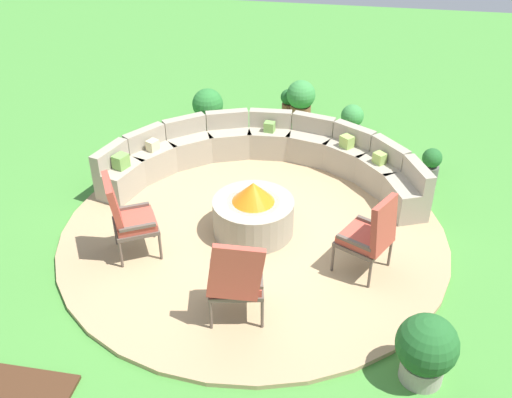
# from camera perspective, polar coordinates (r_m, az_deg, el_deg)

# --- Properties ---
(ground_plane) EXTENTS (24.00, 24.00, 0.00)m
(ground_plane) POSITION_cam_1_polar(r_m,az_deg,el_deg) (8.01, -0.26, -3.47)
(ground_plane) COLOR #478C38
(patio_circle) EXTENTS (5.18, 5.18, 0.06)m
(patio_circle) POSITION_cam_1_polar(r_m,az_deg,el_deg) (7.99, -0.26, -3.30)
(patio_circle) COLOR tan
(patio_circle) RESTS_ON ground_plane
(fire_pit) EXTENTS (1.08, 1.08, 0.76)m
(fire_pit) POSITION_cam_1_polar(r_m,az_deg,el_deg) (7.80, -0.26, -1.34)
(fire_pit) COLOR #9E937F
(fire_pit) RESTS_ON patio_circle
(curved_stone_bench) EXTENTS (4.76, 2.21, 0.73)m
(curved_stone_bench) POSITION_cam_1_polar(r_m,az_deg,el_deg) (9.13, 0.91, 4.15)
(curved_stone_bench) COLOR #9E937F
(curved_stone_bench) RESTS_ON patio_circle
(lounge_chair_front_left) EXTENTS (0.73, 0.74, 1.14)m
(lounge_chair_front_left) POSITION_cam_1_polar(r_m,az_deg,el_deg) (7.43, -12.42, -1.59)
(lounge_chair_front_left) COLOR brown
(lounge_chair_front_left) RESTS_ON patio_circle
(lounge_chair_front_right) EXTENTS (0.71, 0.69, 1.11)m
(lounge_chair_front_right) POSITION_cam_1_polar(r_m,az_deg,el_deg) (6.35, -1.96, -7.66)
(lounge_chair_front_right) COLOR brown
(lounge_chair_front_right) RESTS_ON patio_circle
(lounge_chair_back_left) EXTENTS (0.75, 0.75, 1.08)m
(lounge_chair_back_left) POSITION_cam_1_polar(r_m,az_deg,el_deg) (7.10, 11.09, -3.38)
(lounge_chair_back_left) COLOR brown
(lounge_chair_back_left) RESTS_ON patio_circle
(potted_plant_0) EXTENTS (0.62, 0.62, 0.78)m
(potted_plant_0) POSITION_cam_1_polar(r_m,az_deg,el_deg) (6.13, 16.18, -13.78)
(potted_plant_0) COLOR #A89E8E
(potted_plant_0) RESTS_ON ground_plane
(potted_plant_1) EXTENTS (0.55, 0.55, 0.80)m
(potted_plant_1) POSITION_cam_1_polar(r_m,az_deg,el_deg) (10.55, -4.68, 8.76)
(potted_plant_1) COLOR brown
(potted_plant_1) RESTS_ON ground_plane
(potted_plant_2) EXTENTS (0.31, 0.31, 0.51)m
(potted_plant_2) POSITION_cam_1_polar(r_m,az_deg,el_deg) (9.52, 16.64, 3.37)
(potted_plant_2) COLOR #605B56
(potted_plant_2) RESTS_ON ground_plane
(potted_plant_3) EXTENTS (0.29, 0.29, 0.53)m
(potted_plant_3) POSITION_cam_1_polar(r_m,az_deg,el_deg) (11.20, 3.16, 9.43)
(potted_plant_3) COLOR brown
(potted_plant_3) RESTS_ON ground_plane
(potted_plant_4) EXTENTS (0.39, 0.39, 0.70)m
(potted_plant_4) POSITION_cam_1_polar(r_m,az_deg,el_deg) (10.29, 9.27, 7.35)
(potted_plant_4) COLOR #605B56
(potted_plant_4) RESTS_ON ground_plane
(potted_plant_5) EXTENTS (0.53, 0.53, 0.78)m
(potted_plant_5) POSITION_cam_1_polar(r_m,az_deg,el_deg) (10.96, 4.38, 9.67)
(potted_plant_5) COLOR brown
(potted_plant_5) RESTS_ON ground_plane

